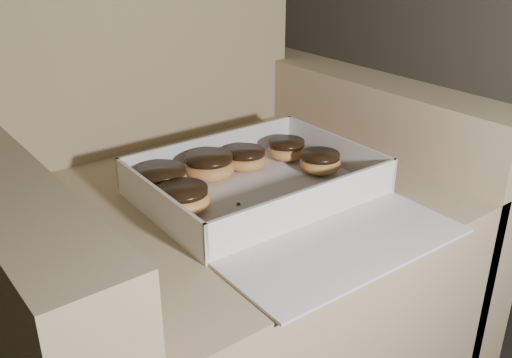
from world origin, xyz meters
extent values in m
cube|color=tan|center=(0.83, -0.05, 0.21)|extent=(0.70, 0.70, 0.41)
cube|color=tan|center=(0.83, 0.27, 0.66)|extent=(0.70, 0.14, 0.51)
cube|color=tan|center=(0.45, -0.05, 0.27)|extent=(0.12, 0.70, 0.55)
cube|color=tan|center=(1.21, -0.05, 0.27)|extent=(0.12, 0.70, 0.55)
cube|color=silver|center=(0.85, -0.11, 0.41)|extent=(0.40, 0.30, 0.01)
cube|color=silver|center=(0.86, 0.03, 0.45)|extent=(0.39, 0.02, 0.06)
cube|color=silver|center=(0.85, -0.25, 0.45)|extent=(0.39, 0.02, 0.06)
cube|color=silver|center=(0.66, -0.11, 0.45)|extent=(0.01, 0.29, 0.06)
cube|color=silver|center=(1.04, -0.11, 0.45)|extent=(0.01, 0.29, 0.06)
cube|color=#C95168|center=(1.05, -0.11, 0.45)|extent=(0.01, 0.29, 0.05)
cube|color=silver|center=(0.85, -0.34, 0.41)|extent=(0.38, 0.17, 0.01)
ellipsoid|color=#E89451|center=(0.71, -0.10, 0.44)|extent=(0.09, 0.09, 0.04)
cylinder|color=black|center=(0.71, -0.10, 0.46)|extent=(0.08, 0.08, 0.01)
ellipsoid|color=#E89451|center=(0.99, -0.04, 0.44)|extent=(0.08, 0.08, 0.04)
cylinder|color=black|center=(0.99, -0.04, 0.45)|extent=(0.07, 0.07, 0.01)
ellipsoid|color=#E89451|center=(0.72, -0.02, 0.44)|extent=(0.09, 0.09, 0.04)
cylinder|color=black|center=(0.72, -0.02, 0.46)|extent=(0.08, 0.08, 0.01)
ellipsoid|color=#E89451|center=(0.99, -0.13, 0.44)|extent=(0.08, 0.08, 0.04)
cylinder|color=black|center=(0.99, -0.13, 0.45)|extent=(0.07, 0.07, 0.01)
ellipsoid|color=#E89451|center=(0.89, -0.03, 0.44)|extent=(0.08, 0.08, 0.04)
cylinder|color=black|center=(0.89, -0.03, 0.45)|extent=(0.07, 0.07, 0.01)
ellipsoid|color=#E89451|center=(0.81, -0.02, 0.44)|extent=(0.09, 0.09, 0.04)
cylinder|color=black|center=(0.81, -0.02, 0.46)|extent=(0.09, 0.09, 0.01)
ellipsoid|color=black|center=(0.78, -0.20, 0.42)|extent=(0.01, 0.01, 0.00)
ellipsoid|color=black|center=(0.99, -0.12, 0.42)|extent=(0.01, 0.01, 0.00)
ellipsoid|color=black|center=(0.79, -0.14, 0.42)|extent=(0.01, 0.01, 0.00)
ellipsoid|color=black|center=(0.98, -0.21, 0.42)|extent=(0.01, 0.01, 0.00)
ellipsoid|color=black|center=(0.92, -0.20, 0.42)|extent=(0.01, 0.01, 0.00)
camera|label=1|loc=(0.30, -0.82, 0.85)|focal=40.00mm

